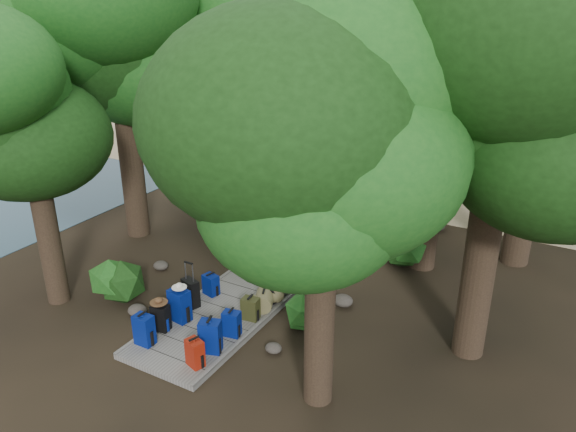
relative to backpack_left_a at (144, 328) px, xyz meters
The scene contains 50 objects.
ground 4.49m from the backpack_left_a, 81.08° to the left, with size 120.00×120.00×0.00m, color #2D2216.
sand_beach 20.42m from the backpack_left_a, 88.06° to the left, with size 40.00×22.00×0.02m, color #CCB289.
water_bay 42.96m from the backpack_left_a, 136.79° to the left, with size 50.00×60.00×0.02m, color #2A4857.
distant_hill 65.51m from the backpack_left_a, 126.87° to the left, with size 32.00×16.00×12.00m, color black.
boardwalk 5.47m from the backpack_left_a, 82.71° to the left, with size 2.00×12.00×0.12m, color slate.
backpack_left_a is the anchor object (origin of this frame).
backpack_left_b 0.55m from the backpack_left_a, 94.78° to the left, with size 0.35×0.25×0.65m, color black, non-canonical shape.
backpack_left_c 1.04m from the backpack_left_a, 86.36° to the left, with size 0.44×0.31×0.81m, color navy, non-canonical shape.
backpack_left_d 2.27m from the backpack_left_a, 90.40° to the left, with size 0.36×0.26×0.55m, color navy, non-canonical shape.
backpack_right_a 1.34m from the backpack_left_a, ahead, with size 0.35×0.25×0.62m, color #9B1C06, non-canonical shape.
backpack_right_b 1.40m from the backpack_left_a, 19.13° to the left, with size 0.42×0.29×0.76m, color navy, non-canonical shape.
backpack_right_c 1.77m from the backpack_left_a, 39.25° to the left, with size 0.36×0.25×0.61m, color navy, non-canonical shape.
backpack_right_d 2.30m from the backpack_left_a, 53.09° to the left, with size 0.37×0.26×0.56m, color #343619, non-canonical shape.
duffel_right_khaki 2.76m from the backpack_left_a, 59.60° to the left, with size 0.43×0.64×0.43m, color olive, non-canonical shape.
duffel_right_black 3.14m from the backpack_left_a, 63.50° to the left, with size 0.40×0.63×0.40m, color black, non-canonical shape.
suitcase_on_boardwalk 1.64m from the backpack_left_a, 93.75° to the left, with size 0.42×0.23×0.65m, color black, non-canonical shape.
lone_suitcase_on_sand 12.39m from the backpack_left_a, 85.37° to the left, with size 0.47×0.27×0.73m, color black, non-canonical shape.
hat_brown 0.66m from the backpack_left_a, 97.00° to the left, with size 0.38×0.38×0.11m, color #51351E, non-canonical shape.
hat_white 1.16m from the backpack_left_a, 84.83° to the left, with size 0.33×0.33×0.11m, color silver, non-canonical shape.
kayak 14.51m from the backpack_left_a, 100.55° to the left, with size 0.78×3.59×0.36m, color #A32C0D.
sun_lounger 14.29m from the backpack_left_a, 76.86° to the left, with size 0.56×1.74×0.56m, color silver, non-canonical shape.
tree_right_a 4.98m from the backpack_left_a, ahead, with size 4.48×4.48×7.47m, color black, non-canonical shape.
tree_right_b 7.70m from the backpack_left_a, 28.61° to the left, with size 5.00×5.00×8.93m, color black, non-canonical shape.
tree_right_c 8.58m from the backpack_left_a, 58.75° to the left, with size 5.53×5.53×9.56m, color black, non-canonical shape.
tree_right_d 10.86m from the backpack_left_a, 52.70° to the left, with size 5.59×5.59×10.25m, color black, non-canonical shape.
tree_right_e 13.53m from the backpack_left_a, 66.57° to the left, with size 5.57×5.57×10.03m, color black, non-canonical shape.
tree_left_a 4.43m from the backpack_left_a, behind, with size 4.31×4.31×7.18m, color black, non-canonical shape.
tree_left_b 7.29m from the backpack_left_a, 134.50° to the left, with size 5.24×5.24×9.43m, color black, non-canonical shape.
tree_left_c 8.49m from the backpack_left_a, 111.32° to the left, with size 4.64×4.64×8.08m, color black, non-canonical shape.
tree_back_a 19.49m from the backpack_left_a, 92.94° to the left, with size 5.61×5.61×9.71m, color black, non-canonical shape.
tree_back_b 20.70m from the backpack_left_a, 82.27° to the left, with size 5.60×5.60×10.00m, color black, non-canonical shape.
tree_back_d 19.96m from the backpack_left_a, 103.48° to the left, with size 5.27×5.27×8.78m, color black, non-canonical shape.
palm_right_a 11.30m from the backpack_left_a, 72.31° to the left, with size 4.88×4.88×8.32m, color #134516, non-canonical shape.
palm_right_b 17.57m from the backpack_left_a, 69.83° to the left, with size 4.82×4.82×9.32m, color #134516, non-canonical shape.
palm_right_c 17.09m from the backpack_left_a, 80.98° to the left, with size 3.94×3.94×6.26m, color #134516, non-canonical shape.
palm_left_a 11.35m from the backpack_left_a, 108.83° to the left, with size 4.86×4.86×7.73m, color #134516, non-canonical shape.
rock_left_a 1.39m from the backpack_left_a, 140.50° to the left, with size 0.44×0.40×0.24m, color #4C473F, non-canonical shape.
rock_left_b 3.48m from the backpack_left_a, 126.18° to the left, with size 0.40×0.36×0.22m, color #4C473F, non-canonical shape.
rock_left_c 5.26m from the backpack_left_a, 98.21° to the left, with size 0.46×0.42×0.25m, color #4C473F, non-canonical shape.
rock_left_d 7.92m from the backpack_left_a, 100.82° to the left, with size 0.27×0.25×0.15m, color #4C473F, non-canonical shape.
rock_right_a 2.66m from the backpack_left_a, 26.56° to the left, with size 0.35×0.31×0.19m, color #4C473F, non-canonical shape.
rock_right_b 4.53m from the backpack_left_a, 50.91° to the left, with size 0.47×0.43×0.26m, color #4C473F, non-canonical shape.
rock_right_c 6.39m from the backpack_left_a, 70.01° to the left, with size 0.35×0.31×0.19m, color #4C473F, non-canonical shape.
rock_right_d 9.54m from the backpack_left_a, 68.14° to the left, with size 0.51×0.46×0.28m, color #4C473F, non-canonical shape.
shrub_left_a 2.11m from the backpack_left_a, 145.76° to the left, with size 1.14×1.14×1.03m, color #195118, non-canonical shape.
shrub_left_b 5.78m from the backpack_left_a, 103.10° to the left, with size 0.93×0.93×0.84m, color #195118, non-canonical shape.
shrub_left_c 8.83m from the backpack_left_a, 103.86° to the left, with size 1.26×1.26×1.13m, color #195118, non-canonical shape.
shrub_right_a 3.45m from the backpack_left_a, 39.54° to the left, with size 0.94×0.94×0.84m, color #195118, non-canonical shape.
shrub_right_b 7.06m from the backpack_left_a, 60.46° to the left, with size 1.23×1.23×1.11m, color #195118, non-canonical shape.
shrub_right_c 10.15m from the backpack_left_a, 76.92° to the left, with size 0.95×0.95×0.86m, color #195118, non-canonical shape.
Camera 1 is at (6.57, -11.34, 6.97)m, focal length 35.00 mm.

